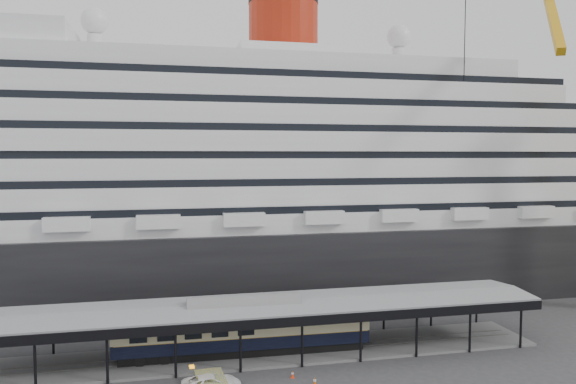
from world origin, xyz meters
name	(u,v)px	position (x,y,z in m)	size (l,w,h in m)	color
ground	(274,373)	(0.00, 0.00, 0.00)	(200.00, 200.00, 0.00)	#333336
cruise_ship	(229,165)	(0.05, 32.00, 18.35)	(130.00, 30.00, 43.90)	black
platform_canopy	(264,331)	(0.00, 5.00, 2.36)	(56.00, 9.18, 5.30)	slate
port_truck	(212,383)	(-5.84, -2.66, 0.69)	(2.29, 4.98, 1.38)	white
pullman_carriage	(244,326)	(-1.99, 5.00, 2.93)	(24.92, 3.82, 24.40)	black
traffic_cone_mid	(315,381)	(2.87, -3.52, 0.39)	(0.54, 0.54, 0.79)	#CE530B
traffic_cone_right	(292,374)	(1.42, -1.40, 0.33)	(0.36, 0.36, 0.66)	#F8320D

